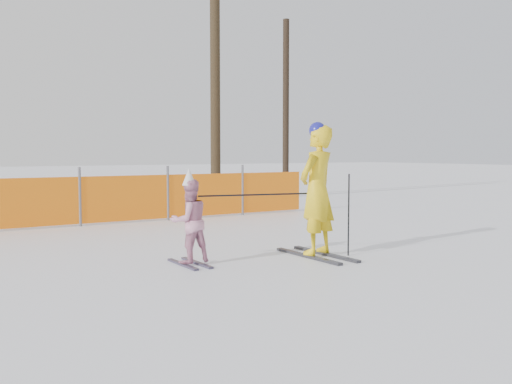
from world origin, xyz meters
The scene contains 5 objects.
ground centered at (0.00, 0.00, 0.00)m, with size 120.00×120.00×0.00m, color white.
adult centered at (1.00, 0.38, 1.01)m, with size 0.82×1.48×2.01m.
child centered at (-0.89, 0.83, 0.62)m, with size 0.57×0.87×1.35m.
ski_poles centered at (0.65, 0.42, 0.81)m, with size 2.23×0.64×1.24m.
tree_trunks centered at (5.41, 9.95, 3.34)m, with size 3.74×1.33×6.84m.
Camera 1 is at (-4.31, -6.28, 1.56)m, focal length 40.00 mm.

